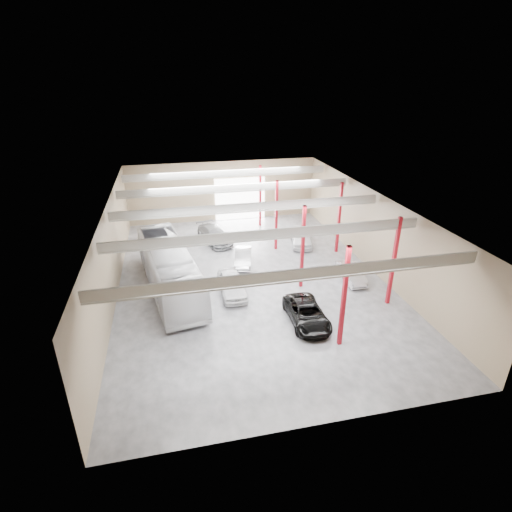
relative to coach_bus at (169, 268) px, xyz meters
name	(u,v)px	position (x,y,z in m)	size (l,w,h in m)	color
depot_shell	(251,223)	(6.91, 0.57, 3.09)	(22.12, 32.12, 7.06)	#434348
coach_bus	(169,268)	(0.00, 0.00, 0.00)	(3.17, 13.54, 3.77)	silver
black_sedan	(307,314)	(9.28, -7.11, -1.16)	(2.42, 5.25, 1.46)	black
car_row_a	(232,284)	(4.78, -1.91, -1.06)	(1.95, 4.85, 1.65)	silver
car_row_b	(243,257)	(6.69, 3.29, -1.18)	(1.48, 4.26, 1.40)	silver
car_row_c	(215,235)	(4.78, 9.09, -1.08)	(2.25, 5.53, 1.61)	gray
car_right_near	(351,273)	(15.08, -1.86, -1.22)	(1.41, 4.05, 1.34)	#B8B8BD
car_right_far	(301,237)	(13.46, 6.66, -1.04)	(1.99, 4.95, 1.68)	silver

